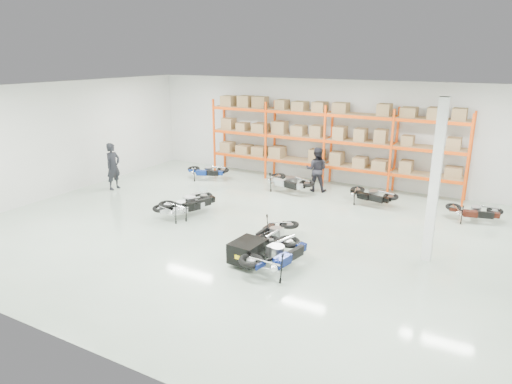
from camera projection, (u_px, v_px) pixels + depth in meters
The scene contains 14 objects.
room at pixel (256, 164), 14.16m from camera, with size 18.00×18.00×18.00m.
pallet_rack at pixel (328, 134), 19.56m from camera, with size 11.28×0.98×3.62m.
structural_column at pixel (435, 182), 12.18m from camera, with size 0.25×0.25×4.50m, color white.
moto_blue_centre at pixel (278, 250), 12.02m from camera, with size 0.86×1.93×1.18m, color #071246, non-canonical shape.
moto_silver_left at pixel (181, 204), 15.95m from camera, with size 0.74×1.67×1.02m, color #B1B2B8, non-canonical shape.
moto_black_far_left at pixel (190, 199), 16.24m from camera, with size 0.84×1.90×1.16m, color black, non-canonical shape.
moto_touring_right at pixel (274, 228), 13.70m from camera, with size 0.74×1.67×1.02m, color black, non-canonical shape.
trailer at pixel (248, 251), 12.40m from camera, with size 0.85×1.62×0.67m.
moto_back_a at pixel (207, 169), 20.80m from camera, with size 0.74×1.67×1.02m, color navy, non-canonical shape.
moto_back_b at pixel (288, 179), 18.88m from camera, with size 0.84×1.90×1.16m, color #B1B7BB, non-canonical shape.
moto_back_c at pixel (371, 192), 17.28m from camera, with size 0.74×1.67×1.02m, color black, non-canonical shape.
moto_back_d at pixel (475, 208), 15.56m from camera, with size 0.70×1.57×0.96m, color #3B130B, non-canonical shape.
person_left at pixel (113, 166), 19.23m from camera, with size 0.72×0.47×1.98m, color black.
person_back at pixel (317, 169), 18.94m from camera, with size 0.90×0.70×1.86m, color black.
Camera 1 is at (6.67, -12.08, 5.55)m, focal length 32.00 mm.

